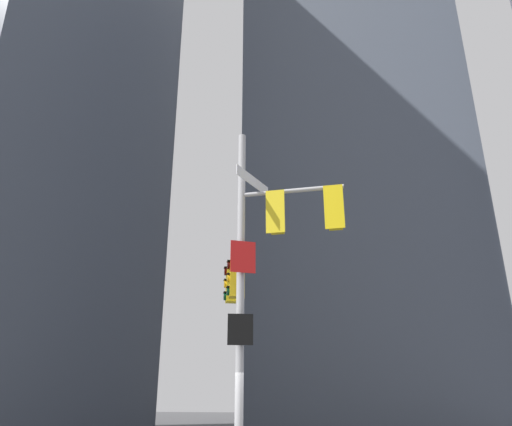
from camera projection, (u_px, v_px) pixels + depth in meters
The scene contains 3 objects.
building_tower_left at pixel (0, 66), 29.55m from camera, with size 16.17×16.17×41.58m, color #4C5460.
building_mid_block at pixel (355, 143), 37.58m from camera, with size 14.26×14.26×40.66m, color #4C5460.
signal_pole_assembly at pixel (258, 265), 12.37m from camera, with size 3.57×2.65×8.73m.
Camera 1 is at (3.15, -11.39, 1.96)m, focal length 34.16 mm.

